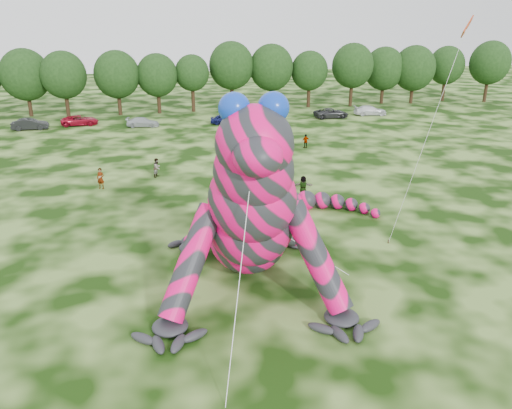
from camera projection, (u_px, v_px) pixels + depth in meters
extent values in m
plane|color=#16330A|center=(274.00, 303.00, 25.68)|extent=(240.00, 240.00, 0.00)
cube|color=red|center=(467.00, 27.00, 26.16)|extent=(1.14, 1.21, 1.17)
cylinder|color=silver|center=(423.00, 147.00, 29.35)|extent=(0.02, 0.02, 13.69)
cylinder|color=#382314|center=(388.00, 241.00, 32.49)|extent=(0.08, 0.08, 0.24)
imported|color=black|center=(30.00, 124.00, 65.32)|extent=(4.60, 1.77, 1.50)
imported|color=maroon|center=(80.00, 120.00, 68.09)|extent=(4.98, 2.43, 1.36)
imported|color=#A6ABAF|center=(143.00, 122.00, 67.15)|extent=(4.56, 2.46, 1.26)
imported|color=#101548|center=(225.00, 119.00, 68.92)|extent=(4.12, 2.24, 1.33)
imported|color=beige|center=(257.00, 115.00, 71.47)|extent=(4.39, 2.25, 1.38)
imported|color=#2A2A2D|center=(331.00, 113.00, 73.11)|extent=(5.22, 2.60, 1.42)
imported|color=silver|center=(370.00, 110.00, 75.20)|extent=(5.12, 2.62, 1.42)
imported|color=gray|center=(101.00, 178.00, 42.62)|extent=(0.79, 0.67, 1.83)
imported|color=gray|center=(303.00, 186.00, 40.72)|extent=(1.72, 0.90, 1.77)
imported|color=gray|center=(306.00, 141.00, 56.10)|extent=(0.95, 0.47, 1.57)
imported|color=gray|center=(157.00, 168.00, 45.84)|extent=(1.02, 1.08, 1.76)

